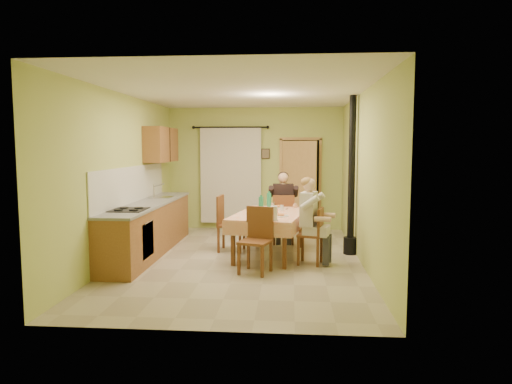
# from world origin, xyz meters

# --- Properties ---
(floor) EXTENTS (4.00, 6.00, 0.01)m
(floor) POSITION_xyz_m (0.00, 0.00, 0.00)
(floor) COLOR tan
(floor) RESTS_ON ground
(room_shell) EXTENTS (4.04, 6.04, 2.82)m
(room_shell) POSITION_xyz_m (0.00, 0.00, 1.82)
(room_shell) COLOR #BCCA67
(room_shell) RESTS_ON ground
(kitchen_run) EXTENTS (0.64, 3.64, 1.56)m
(kitchen_run) POSITION_xyz_m (-1.71, 0.40, 0.48)
(kitchen_run) COLOR brown
(kitchen_run) RESTS_ON ground
(upper_cabinets) EXTENTS (0.35, 1.40, 0.70)m
(upper_cabinets) POSITION_xyz_m (-1.82, 1.70, 1.95)
(upper_cabinets) COLOR brown
(upper_cabinets) RESTS_ON room_shell
(curtain) EXTENTS (1.70, 0.07, 2.22)m
(curtain) POSITION_xyz_m (-0.55, 2.90, 1.26)
(curtain) COLOR black
(curtain) RESTS_ON ground
(doorway) EXTENTS (0.96, 0.36, 2.15)m
(doorway) POSITION_xyz_m (1.04, 2.90, 1.05)
(doorway) COLOR black
(doorway) RESTS_ON ground
(dining_table) EXTENTS (1.43, 2.03, 0.76)m
(dining_table) POSITION_xyz_m (0.47, 0.35, 0.38)
(dining_table) COLOR #E19D79
(dining_table) RESTS_ON ground
(tableware) EXTENTS (0.73, 1.68, 0.33)m
(tableware) POSITION_xyz_m (0.46, 0.25, 0.83)
(tableware) COLOR white
(tableware) RESTS_ON dining_table
(chair_far) EXTENTS (0.44, 0.44, 0.98)m
(chair_far) POSITION_xyz_m (0.69, 1.39, 0.29)
(chair_far) COLOR brown
(chair_far) RESTS_ON ground
(chair_near) EXTENTS (0.54, 0.54, 1.00)m
(chair_near) POSITION_xyz_m (0.31, -0.76, 0.29)
(chair_near) COLOR brown
(chair_near) RESTS_ON ground
(chair_right) EXTENTS (0.45, 0.45, 0.93)m
(chair_right) POSITION_xyz_m (1.17, -0.17, 0.29)
(chair_right) COLOR brown
(chair_right) RESTS_ON ground
(chair_left) EXTENTS (0.49, 0.49, 1.02)m
(chair_left) POSITION_xyz_m (-0.26, 0.68, 0.29)
(chair_left) COLOR brown
(chair_left) RESTS_ON ground
(man_far) EXTENTS (0.60, 0.48, 1.39)m
(man_far) POSITION_xyz_m (0.69, 1.41, 0.88)
(man_far) COLOR black
(man_far) RESTS_ON chair_far
(man_right) EXTENTS (0.55, 0.64, 1.39)m
(man_right) POSITION_xyz_m (1.16, -0.16, 0.88)
(man_right) COLOR beige
(man_right) RESTS_ON chair_right
(stove_flue) EXTENTS (0.24, 0.24, 2.80)m
(stove_flue) POSITION_xyz_m (1.90, 0.60, 1.02)
(stove_flue) COLOR black
(stove_flue) RESTS_ON ground
(picture_back) EXTENTS (0.19, 0.03, 0.23)m
(picture_back) POSITION_xyz_m (0.25, 2.97, 1.75)
(picture_back) COLOR black
(picture_back) RESTS_ON room_shell
(picture_right) EXTENTS (0.03, 0.31, 0.21)m
(picture_right) POSITION_xyz_m (1.97, 1.20, 1.85)
(picture_right) COLOR brown
(picture_right) RESTS_ON room_shell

